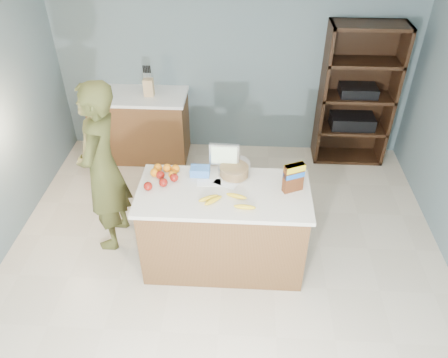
# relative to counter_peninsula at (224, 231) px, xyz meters

# --- Properties ---
(floor) EXTENTS (4.50, 5.00, 0.02)m
(floor) POSITION_rel_counter_peninsula_xyz_m (0.00, -0.30, -0.42)
(floor) COLOR beige
(floor) RESTS_ON ground
(walls) EXTENTS (4.52, 5.02, 2.51)m
(walls) POSITION_rel_counter_peninsula_xyz_m (0.00, -0.30, 1.24)
(walls) COLOR slate
(walls) RESTS_ON ground
(counter_peninsula) EXTENTS (1.56, 0.76, 0.90)m
(counter_peninsula) POSITION_rel_counter_peninsula_xyz_m (0.00, 0.00, 0.00)
(counter_peninsula) COLOR brown
(counter_peninsula) RESTS_ON ground
(back_cabinet) EXTENTS (1.24, 0.62, 0.90)m
(back_cabinet) POSITION_rel_counter_peninsula_xyz_m (-1.20, 1.90, 0.04)
(back_cabinet) COLOR brown
(back_cabinet) RESTS_ON ground
(shelving_unit) EXTENTS (0.90, 0.40, 1.80)m
(shelving_unit) POSITION_rel_counter_peninsula_xyz_m (1.55, 2.05, 0.45)
(shelving_unit) COLOR black
(shelving_unit) RESTS_ON ground
(person) EXTENTS (0.46, 0.67, 1.79)m
(person) POSITION_rel_counter_peninsula_xyz_m (-1.18, 0.28, 0.48)
(person) COLOR #42441D
(person) RESTS_ON ground
(knife_block) EXTENTS (0.12, 0.10, 0.31)m
(knife_block) POSITION_rel_counter_peninsula_xyz_m (-1.04, 1.88, 0.60)
(knife_block) COLOR tan
(knife_block) RESTS_ON back_cabinet
(envelopes) EXTENTS (0.39, 0.20, 0.00)m
(envelopes) POSITION_rel_counter_peninsula_xyz_m (-0.06, 0.12, 0.49)
(envelopes) COLOR white
(envelopes) RESTS_ON counter_peninsula
(bananas) EXTENTS (0.51, 0.22, 0.04)m
(bananas) POSITION_rel_counter_peninsula_xyz_m (0.03, -0.15, 0.51)
(bananas) COLOR yellow
(bananas) RESTS_ON counter_peninsula
(apples) EXTENTS (0.29, 0.25, 0.08)m
(apples) POSITION_rel_counter_peninsula_xyz_m (-0.57, 0.08, 0.52)
(apples) COLOR maroon
(apples) RESTS_ON counter_peninsula
(oranges) EXTENTS (0.27, 0.19, 0.08)m
(oranges) POSITION_rel_counter_peninsula_xyz_m (-0.56, 0.23, 0.53)
(oranges) COLOR orange
(oranges) RESTS_ON counter_peninsula
(blue_carton) EXTENTS (0.18, 0.12, 0.08)m
(blue_carton) POSITION_rel_counter_peninsula_xyz_m (-0.24, 0.24, 0.52)
(blue_carton) COLOR blue
(blue_carton) RESTS_ON counter_peninsula
(salad_bowl) EXTENTS (0.30, 0.30, 0.13)m
(salad_bowl) POSITION_rel_counter_peninsula_xyz_m (0.08, 0.26, 0.54)
(salad_bowl) COLOR #267219
(salad_bowl) RESTS_ON counter_peninsula
(tv) EXTENTS (0.28, 0.12, 0.28)m
(tv) POSITION_rel_counter_peninsula_xyz_m (-0.01, 0.34, 0.64)
(tv) COLOR silver
(tv) RESTS_ON counter_peninsula
(cereal_box) EXTENTS (0.20, 0.14, 0.28)m
(cereal_box) POSITION_rel_counter_peninsula_xyz_m (0.61, 0.05, 0.64)
(cereal_box) COLOR #592B14
(cereal_box) RESTS_ON counter_peninsula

